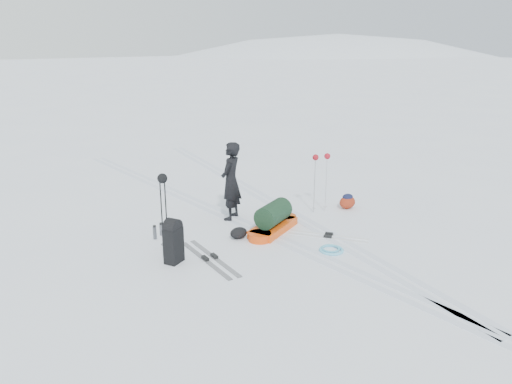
# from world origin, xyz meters

# --- Properties ---
(ground) EXTENTS (200.00, 200.00, 0.00)m
(ground) POSITION_xyz_m (0.00, 0.00, 0.00)
(ground) COLOR white
(ground) RESTS_ON ground
(snow_hill_backdrop) EXTENTS (359.50, 192.00, 162.45)m
(snow_hill_backdrop) POSITION_xyz_m (62.69, 84.02, -69.02)
(snow_hill_backdrop) COLOR white
(snow_hill_backdrop) RESTS_ON ground
(ski_tracks) EXTENTS (3.38, 17.97, 0.01)m
(ski_tracks) POSITION_xyz_m (0.61, 0.88, 0.00)
(ski_tracks) COLOR silver
(ski_tracks) RESTS_ON ground
(skier) EXTENTS (0.78, 0.72, 1.78)m
(skier) POSITION_xyz_m (-0.10, 1.31, 0.89)
(skier) COLOR black
(skier) RESTS_ON ground
(pulk_sled) EXTENTS (1.71, 1.14, 0.64)m
(pulk_sled) POSITION_xyz_m (0.21, 0.14, 0.24)
(pulk_sled) COLOR #ED4D0D
(pulk_sled) RESTS_ON ground
(expedition_rucksack) EXTENTS (0.70, 0.87, 0.85)m
(expedition_rucksack) POSITION_xyz_m (-2.19, 0.02, 0.39)
(expedition_rucksack) COLOR black
(expedition_rucksack) RESTS_ON ground
(ski_poles_black) EXTENTS (0.19, 0.19, 1.55)m
(ski_poles_black) POSITION_xyz_m (-2.10, 0.55, 1.27)
(ski_poles_black) COLOR black
(ski_poles_black) RESTS_ON ground
(ski_poles_silver) EXTENTS (0.44, 0.21, 1.41)m
(ski_poles_silver) POSITION_xyz_m (1.87, 0.50, 1.18)
(ski_poles_silver) COLOR #B4B6BB
(ski_poles_silver) RESTS_ON ground
(touring_skis_grey) EXTENTS (0.38, 1.92, 0.07)m
(touring_skis_grey) POSITION_xyz_m (-1.62, -0.31, 0.02)
(touring_skis_grey) COLOR gray
(touring_skis_grey) RESTS_ON ground
(touring_skis_white) EXTENTS (1.18, 1.48, 0.06)m
(touring_skis_white) POSITION_xyz_m (0.95, -0.79, 0.01)
(touring_skis_white) COLOR silver
(touring_skis_white) RESTS_ON ground
(rope_coil) EXTENTS (0.54, 0.54, 0.06)m
(rope_coil) POSITION_xyz_m (0.50, -1.34, 0.03)
(rope_coil) COLOR #63CCF2
(rope_coil) RESTS_ON ground
(small_daypack) EXTENTS (0.51, 0.44, 0.37)m
(small_daypack) POSITION_xyz_m (2.58, 0.28, 0.18)
(small_daypack) COLOR maroon
(small_daypack) RESTS_ON ground
(thermos_pair) EXTENTS (0.29, 0.20, 0.30)m
(thermos_pair) POSITION_xyz_m (-1.95, 1.25, 0.14)
(thermos_pair) COLOR #4F5156
(thermos_pair) RESTS_ON ground
(stuff_sack) EXTENTS (0.46, 0.41, 0.23)m
(stuff_sack) POSITION_xyz_m (-0.62, 0.23, 0.12)
(stuff_sack) COLOR black
(stuff_sack) RESTS_ON ground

